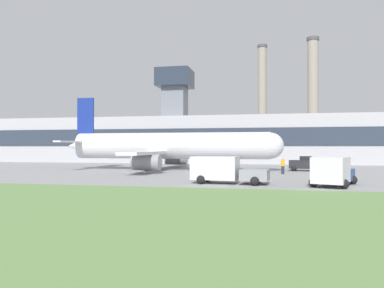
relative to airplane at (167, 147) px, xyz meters
The scene contains 9 objects.
ground_plane 3.91m from the airplane, 126.85° to the right, with size 400.00×400.00×0.00m, color gray.
terminal_building 24.14m from the airplane, 94.04° to the left, with size 82.34×12.63×17.88m.
smokestack_left 62.56m from the airplane, 79.94° to the left, with size 2.73×2.73×31.48m.
smokestack_right 65.31m from the airplane, 67.80° to the left, with size 3.28×3.28×32.46m.
airplane is the anchor object (origin of this frame).
pushback_tug 17.26m from the airplane, ahead, with size 4.05×2.58×1.80m.
baggage_truck 18.54m from the airplane, 60.14° to the right, with size 6.28×3.17×2.16m.
fuel_truck 24.01m from the airplane, 43.32° to the right, with size 3.97×5.81×2.20m.
ground_crew_person 14.99m from the airplane, 17.40° to the right, with size 0.40×0.40×1.78m.
Camera 1 is at (14.37, -43.94, 2.96)m, focal length 35.00 mm.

